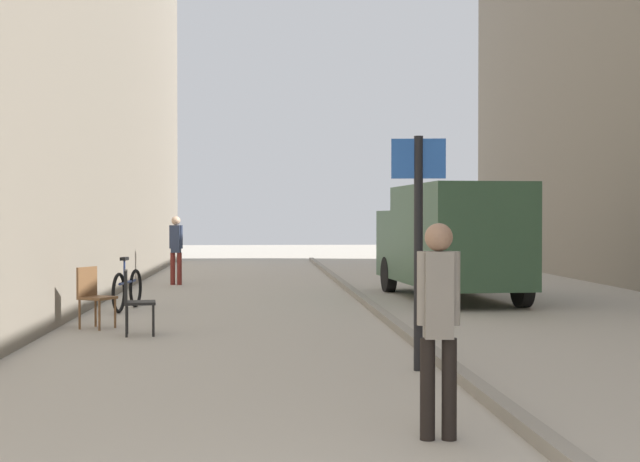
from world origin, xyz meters
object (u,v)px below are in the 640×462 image
at_px(street_sign_post, 418,231).
at_px(bicycle_leaning, 127,289).
at_px(pedestrian_mid_block, 176,245).
at_px(delivery_van, 450,238).
at_px(cafe_chair_by_doorway, 134,298).
at_px(pedestrian_main_foreground, 439,315).
at_px(cafe_chair_near_window, 93,293).

height_order(street_sign_post, bicycle_leaning, street_sign_post).
relative_size(pedestrian_mid_block, delivery_van, 0.31).
bearing_deg(street_sign_post, cafe_chair_by_doorway, -34.77).
height_order(pedestrian_main_foreground, delivery_van, delivery_van).
relative_size(street_sign_post, cafe_chair_by_doorway, 2.77).
bearing_deg(pedestrian_mid_block, cafe_chair_by_doorway, 100.83).
height_order(delivery_van, street_sign_post, street_sign_post).
height_order(pedestrian_mid_block, cafe_chair_near_window, pedestrian_mid_block).
height_order(delivery_van, cafe_chair_by_doorway, delivery_van).
xyz_separation_m(pedestrian_mid_block, cafe_chair_near_window, (-0.48, -8.81, -0.45)).
bearing_deg(cafe_chair_near_window, pedestrian_mid_block, -154.12).
distance_m(bicycle_leaning, cafe_chair_near_window, 2.70).
xyz_separation_m(delivery_van, street_sign_post, (-2.21, -8.51, 0.28)).
xyz_separation_m(pedestrian_main_foreground, cafe_chair_by_doorway, (-3.15, 6.27, -0.41)).
relative_size(pedestrian_main_foreground, bicycle_leaning, 0.94).
distance_m(pedestrian_mid_block, cafe_chair_by_doorway, 9.71).
distance_m(cafe_chair_near_window, cafe_chair_by_doorway, 1.15).
bearing_deg(cafe_chair_near_window, bicycle_leaning, -153.98).
xyz_separation_m(delivery_van, cafe_chair_near_window, (-6.50, -4.42, -0.72)).
relative_size(delivery_van, bicycle_leaning, 3.13).
distance_m(pedestrian_main_foreground, street_sign_post, 3.15).
xyz_separation_m(bicycle_leaning, cafe_chair_near_window, (-0.14, -2.69, 0.17)).
xyz_separation_m(pedestrian_mid_block, bicycle_leaning, (-0.34, -6.12, -0.61)).
relative_size(pedestrian_mid_block, street_sign_post, 0.66).
distance_m(pedestrian_main_foreground, cafe_chair_by_doorway, 7.03).
bearing_deg(cafe_chair_by_doorway, pedestrian_mid_block, 174.69).
xyz_separation_m(pedestrian_main_foreground, street_sign_post, (0.40, 3.07, 0.59)).
bearing_deg(pedestrian_mid_block, delivery_van, 153.20).
bearing_deg(pedestrian_mid_block, street_sign_post, 115.76).
height_order(street_sign_post, cafe_chair_by_doorway, street_sign_post).
height_order(pedestrian_mid_block, cafe_chair_by_doorway, pedestrian_mid_block).
relative_size(delivery_van, cafe_chair_by_doorway, 5.85).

